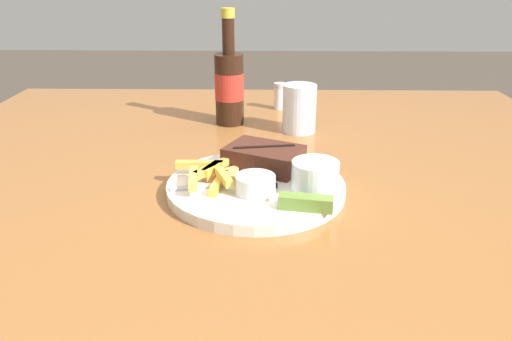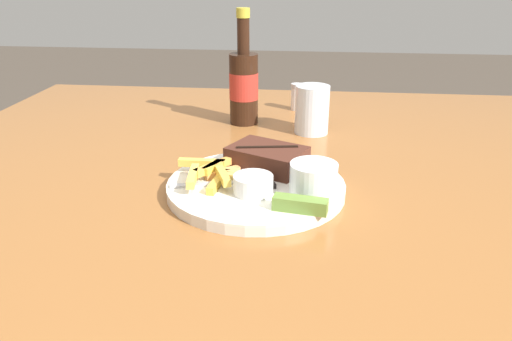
{
  "view_description": "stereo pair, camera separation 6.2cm",
  "coord_description": "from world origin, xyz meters",
  "views": [
    {
      "loc": [
        0.01,
        -0.72,
        1.1
      ],
      "look_at": [
        0.0,
        0.0,
        0.8
      ],
      "focal_mm": 35.0,
      "sensor_mm": 36.0,
      "label": 1
    },
    {
      "loc": [
        0.08,
        -0.71,
        1.1
      ],
      "look_at": [
        0.0,
        0.0,
        0.8
      ],
      "focal_mm": 35.0,
      "sensor_mm": 36.0,
      "label": 2
    }
  ],
  "objects": [
    {
      "name": "dining_table",
      "position": [
        0.0,
        0.0,
        0.69
      ],
      "size": [
        1.35,
        1.38,
        0.76
      ],
      "color": "#935B2D",
      "rests_on": "ground_plane"
    },
    {
      "name": "dinner_plate",
      "position": [
        0.0,
        0.0,
        0.77
      ],
      "size": [
        0.28,
        0.28,
        0.02
      ],
      "color": "silver",
      "rests_on": "dining_table"
    },
    {
      "name": "steak_portion",
      "position": [
        0.01,
        0.06,
        0.8
      ],
      "size": [
        0.15,
        0.13,
        0.04
      ],
      "color": "#472319",
      "rests_on": "dinner_plate"
    },
    {
      "name": "fries_pile",
      "position": [
        -0.07,
        0.01,
        0.79
      ],
      "size": [
        0.13,
        0.13,
        0.02
      ],
      "color": "gold",
      "rests_on": "dinner_plate"
    },
    {
      "name": "coleslaw_cup",
      "position": [
        0.09,
        -0.03,
        0.81
      ],
      "size": [
        0.07,
        0.07,
        0.05
      ],
      "color": "white",
      "rests_on": "dinner_plate"
    },
    {
      "name": "dipping_sauce_cup",
      "position": [
        -0.0,
        -0.04,
        0.79
      ],
      "size": [
        0.06,
        0.06,
        0.03
      ],
      "color": "silver",
      "rests_on": "dinner_plate"
    },
    {
      "name": "pickle_spear",
      "position": [
        0.07,
        -0.09,
        0.79
      ],
      "size": [
        0.08,
        0.03,
        0.02
      ],
      "color": "olive",
      "rests_on": "dinner_plate"
    },
    {
      "name": "fork_utensil",
      "position": [
        -0.07,
        -0.02,
        0.78
      ],
      "size": [
        0.13,
        0.04,
        0.0
      ],
      "rotation": [
        0.0,
        0.0,
        6.54
      ],
      "color": "#B7B7BC",
      "rests_on": "dinner_plate"
    },
    {
      "name": "knife_utensil",
      "position": [
        -0.0,
        0.03,
        0.78
      ],
      "size": [
        0.08,
        0.16,
        0.01
      ],
      "rotation": [
        0.0,
        0.0,
        2.0
      ],
      "color": "#B7B7BC",
      "rests_on": "dinner_plate"
    },
    {
      "name": "beer_bottle",
      "position": [
        -0.07,
        0.37,
        0.85
      ],
      "size": [
        0.06,
        0.06,
        0.25
      ],
      "color": "black",
      "rests_on": "dining_table"
    },
    {
      "name": "drinking_glass",
      "position": [
        0.09,
        0.31,
        0.81
      ],
      "size": [
        0.07,
        0.07,
        0.1
      ],
      "color": "silver",
      "rests_on": "dining_table"
    },
    {
      "name": "salt_shaker",
      "position": [
        0.05,
        0.49,
        0.79
      ],
      "size": [
        0.03,
        0.03,
        0.07
      ],
      "color": "white",
      "rests_on": "dining_table"
    }
  ]
}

